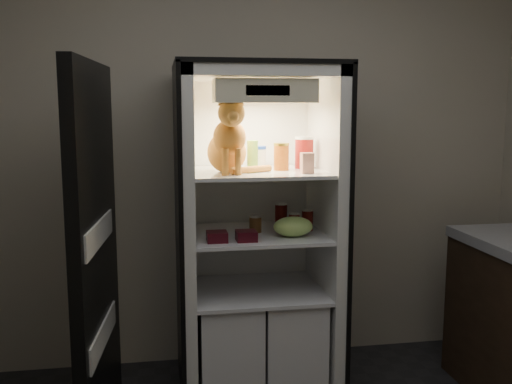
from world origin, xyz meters
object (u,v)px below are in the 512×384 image
(pepper_jar, at_px, (304,153))
(soda_can_b, at_px, (307,220))
(salsa_jar, at_px, (281,157))
(cream_carton, at_px, (307,163))
(refrigerator, at_px, (256,255))
(soda_can_a, at_px, (281,215))
(grape_bag, at_px, (293,227))
(condiment_jar, at_px, (255,224))
(soda_can_c, at_px, (294,224))
(tabby_cat, at_px, (228,143))
(berry_box_left, at_px, (217,237))
(mayo_tub, at_px, (258,157))
(parmesan_shaker, at_px, (253,155))
(berry_box_right, at_px, (246,236))

(pepper_jar, height_order, soda_can_b, pepper_jar)
(salsa_jar, distance_m, cream_carton, 0.20)
(refrigerator, relative_size, soda_can_a, 14.07)
(grape_bag, bearing_deg, condiment_jar, 143.32)
(salsa_jar, bearing_deg, soda_can_c, -53.48)
(soda_can_a, xyz_separation_m, soda_can_b, (0.12, -0.15, -0.01))
(soda_can_a, relative_size, soda_can_c, 1.15)
(tabby_cat, height_order, berry_box_left, tabby_cat)
(mayo_tub, relative_size, salsa_jar, 0.83)
(salsa_jar, relative_size, soda_can_c, 1.31)
(tabby_cat, relative_size, grape_bag, 1.95)
(salsa_jar, bearing_deg, parmesan_shaker, 163.05)
(tabby_cat, xyz_separation_m, condiment_jar, (0.16, 0.08, -0.46))
(soda_can_a, bearing_deg, cream_carton, -77.25)
(grape_bag, xyz_separation_m, berry_box_right, (-0.27, -0.06, -0.03))
(soda_can_b, distance_m, berry_box_left, 0.57)
(pepper_jar, height_order, grape_bag, pepper_jar)
(soda_can_a, relative_size, soda_can_b, 1.13)
(soda_can_a, xyz_separation_m, berry_box_left, (-0.41, -0.33, -0.04))
(mayo_tub, height_order, cream_carton, mayo_tub)
(berry_box_left, bearing_deg, soda_can_c, 13.87)
(parmesan_shaker, xyz_separation_m, condiment_jar, (0.01, -0.04, -0.38))
(mayo_tub, height_order, berry_box_left, mayo_tub)
(berry_box_left, height_order, berry_box_right, same)
(berry_box_left, bearing_deg, berry_box_right, -2.03)
(soda_can_a, relative_size, grape_bag, 0.62)
(mayo_tub, bearing_deg, soda_can_a, -2.70)
(berry_box_right, bearing_deg, tabby_cat, 123.72)
(salsa_jar, height_order, condiment_jar, salsa_jar)
(pepper_jar, height_order, berry_box_left, pepper_jar)
(mayo_tub, relative_size, soda_can_a, 0.94)
(pepper_jar, bearing_deg, grape_bag, -118.34)
(berry_box_left, bearing_deg, grape_bag, 7.57)
(parmesan_shaker, bearing_deg, tabby_cat, -140.30)
(soda_can_c, bearing_deg, cream_carton, -63.51)
(refrigerator, xyz_separation_m, salsa_jar, (0.13, -0.06, 0.57))
(cream_carton, xyz_separation_m, soda_can_c, (-0.05, 0.09, -0.35))
(parmesan_shaker, relative_size, cream_carton, 1.51)
(soda_can_a, height_order, grape_bag, soda_can_a)
(cream_carton, xyz_separation_m, soda_can_a, (-0.07, 0.31, -0.34))
(refrigerator, height_order, soda_can_c, refrigerator)
(cream_carton, xyz_separation_m, berry_box_right, (-0.33, -0.02, -0.38))
(pepper_jar, distance_m, grape_bag, 0.45)
(grape_bag, bearing_deg, refrigerator, 132.24)
(refrigerator, distance_m, grape_bag, 0.33)
(refrigerator, height_order, berry_box_right, refrigerator)
(parmesan_shaker, distance_m, soda_can_b, 0.49)
(cream_carton, height_order, grape_bag, cream_carton)
(mayo_tub, height_order, berry_box_right, mayo_tub)
(tabby_cat, bearing_deg, soda_can_c, -1.95)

